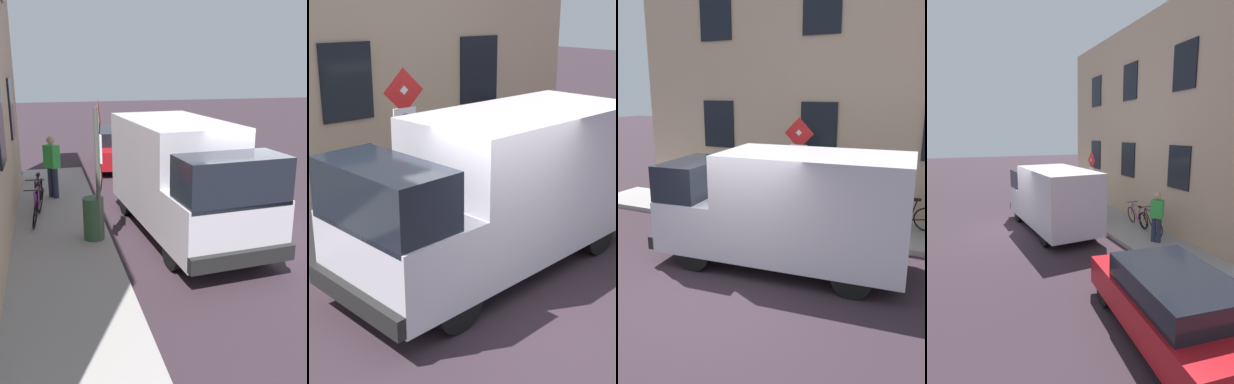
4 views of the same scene
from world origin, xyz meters
The scene contains 9 objects.
ground_plane centered at (0.00, 0.00, 0.00)m, with size 80.00×80.00×0.00m, color #30232B.
sidewalk_slab centered at (3.97, 0.00, 0.07)m, with size 2.04×14.41×0.14m, color gray.
sign_post_stacked centered at (3.15, -0.09, 1.92)m, with size 0.15×0.56×2.81m.
delivery_van centered at (1.26, -0.56, 1.33)m, with size 2.42×5.47×2.50m.
parked_hatchback centered at (1.39, -7.72, 0.73)m, with size 2.12×4.15×1.38m.
bicycle_black centered at (4.44, -2.65, 0.51)m, with size 0.46×1.71×0.89m.
bicycle_purple centered at (4.44, -1.70, 0.51)m, with size 0.46×1.72×0.89m.
pedestrian centered at (4.03, -3.58, 1.07)m, with size 0.46×0.47×1.72m.
litter_bin centered at (3.30, -0.26, 0.59)m, with size 0.44×0.44×0.90m, color #2D5133.
Camera 1 is at (4.20, 8.40, 3.67)m, focal length 40.55 mm.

